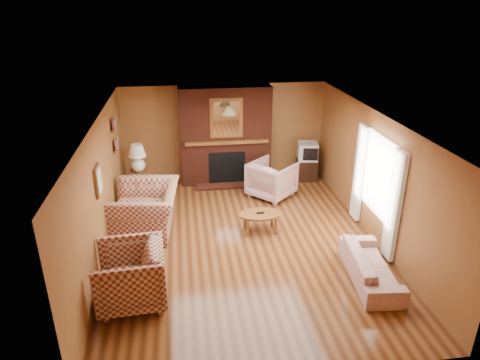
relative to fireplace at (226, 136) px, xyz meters
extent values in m
plane|color=#43210E|center=(0.00, -2.98, -1.18)|extent=(6.50, 6.50, 0.00)
plane|color=white|center=(0.00, -2.98, 1.22)|extent=(6.50, 6.50, 0.00)
plane|color=#95602E|center=(0.00, 0.27, 0.02)|extent=(6.50, 0.00, 6.50)
plane|color=#95602E|center=(0.00, -6.23, 0.02)|extent=(6.50, 0.00, 6.50)
plane|color=#95602E|center=(-2.50, -2.98, 0.02)|extent=(0.00, 6.50, 6.50)
plane|color=#95602E|center=(2.50, -2.98, 0.02)|extent=(0.00, 6.50, 6.50)
cube|color=#4D1C10|center=(0.00, 0.02, 0.02)|extent=(2.20, 0.50, 2.40)
cube|color=black|center=(0.00, -0.21, -0.73)|extent=(0.90, 0.06, 0.80)
cube|color=#4D1C10|center=(0.00, -0.38, -1.15)|extent=(1.60, 0.35, 0.06)
cube|color=brown|center=(0.00, -0.25, -0.06)|extent=(2.00, 0.18, 0.08)
cube|color=brown|center=(0.00, -0.22, 0.52)|extent=(0.78, 0.05, 0.95)
cube|color=white|center=(0.00, -0.25, 0.52)|extent=(0.62, 0.02, 0.80)
cube|color=beige|center=(2.44, -3.93, -0.13)|extent=(0.08, 0.35, 2.00)
cube|color=beige|center=(2.44, -2.43, -0.13)|extent=(0.08, 0.35, 2.00)
cube|color=white|center=(2.48, -3.18, 0.12)|extent=(0.03, 1.10, 1.50)
cube|color=brown|center=(-2.47, -1.08, 0.17)|extent=(0.06, 0.55, 0.04)
cube|color=brown|center=(-2.47, -1.08, 0.62)|extent=(0.06, 0.55, 0.04)
cube|color=brown|center=(-2.47, -3.28, 0.37)|extent=(0.04, 0.40, 0.50)
cube|color=beige|center=(-2.44, -3.28, 0.37)|extent=(0.01, 0.32, 0.42)
cylinder|color=black|center=(0.00, -0.68, 1.04)|extent=(0.01, 0.01, 0.35)
cone|color=#B48E48|center=(0.00, -0.68, 0.82)|extent=(0.36, 0.36, 0.18)
imported|color=maroon|center=(-1.85, -2.32, -0.72)|extent=(1.38, 1.54, 0.93)
imported|color=maroon|center=(-1.95, -4.47, -0.71)|extent=(1.09, 1.06, 0.94)
imported|color=beige|center=(1.90, -4.44, -0.94)|extent=(0.82, 1.71, 0.48)
imported|color=beige|center=(0.95, -1.05, -0.76)|extent=(1.30, 1.30, 0.85)
ellipsoid|color=brown|center=(0.38, -2.66, -0.79)|extent=(0.84, 0.52, 0.05)
cube|color=black|center=(0.38, -2.66, -0.76)|extent=(0.15, 0.05, 0.02)
cylinder|color=brown|center=(0.66, -2.49, -1.00)|extent=(0.05, 0.05, 0.36)
cylinder|color=brown|center=(0.10, -2.49, -1.00)|extent=(0.05, 0.05, 0.36)
cylinder|color=brown|center=(0.66, -2.83, -1.00)|extent=(0.05, 0.05, 0.36)
cylinder|color=brown|center=(0.10, -2.83, -1.00)|extent=(0.05, 0.05, 0.36)
cube|color=brown|center=(-2.10, -0.53, -0.89)|extent=(0.45, 0.45, 0.58)
sphere|color=white|center=(-2.10, -0.53, -0.44)|extent=(0.32, 0.32, 0.32)
cylinder|color=black|center=(-2.10, -0.53, -0.26)|extent=(0.03, 0.03, 0.10)
cone|color=white|center=(-2.10, -0.53, -0.08)|extent=(0.40, 0.40, 0.28)
cube|color=black|center=(2.05, -0.18, -0.91)|extent=(0.53, 0.49, 0.54)
cube|color=#B0B3B8|center=(2.05, -0.18, -0.42)|extent=(0.55, 0.54, 0.44)
cube|color=black|center=(2.05, -0.42, -0.42)|extent=(0.37, 0.08, 0.31)
camera|label=1|loc=(-1.08, -9.99, 3.13)|focal=32.00mm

